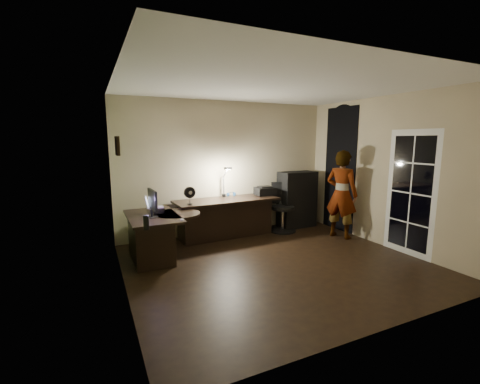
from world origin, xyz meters
name	(u,v)px	position (x,y,z in m)	size (l,w,h in m)	color
floor	(277,264)	(0.00, 0.00, -0.01)	(4.50, 4.00, 0.01)	black
ceiling	(280,85)	(0.00, 0.00, 2.71)	(4.50, 4.00, 0.01)	silver
wall_back	(227,168)	(0.00, 2.00, 1.35)	(4.50, 0.01, 2.70)	tan
wall_front	(391,202)	(0.00, -2.00, 1.35)	(4.50, 0.01, 2.70)	tan
wall_left	(120,188)	(-2.25, 0.00, 1.35)	(0.01, 4.00, 2.70)	tan
wall_right	(385,172)	(2.25, 0.00, 1.35)	(0.01, 4.00, 2.70)	tan
green_wall_overlay	(121,188)	(-2.24, 0.00, 1.35)	(0.00, 4.00, 2.70)	#4A6128
arched_doorway	(340,170)	(2.24, 1.15, 1.30)	(0.01, 0.90, 2.60)	black
french_door	(411,193)	(2.24, -0.55, 1.05)	(0.02, 0.92, 2.10)	white
framed_picture	(117,146)	(-2.22, 0.45, 1.85)	(0.04, 0.30, 0.25)	black
desk_left	(154,237)	(-1.71, 1.04, 0.36)	(0.78, 1.26, 0.73)	black
desk_right	(227,218)	(-0.16, 1.63, 0.39)	(2.06, 0.72, 0.77)	black
cabinet	(297,199)	(1.56, 1.71, 0.62)	(0.82, 0.41, 1.23)	black
laptop_stand	(155,210)	(-1.63, 1.21, 0.77)	(0.24, 0.20, 0.10)	silver
laptop	(155,202)	(-1.63, 1.21, 0.92)	(0.29, 0.27, 0.20)	silver
monitor	(152,208)	(-1.74, 0.93, 0.88)	(0.10, 0.49, 0.32)	black
mouse	(182,220)	(-1.36, 0.54, 0.73)	(0.06, 0.08, 0.03)	silver
phone	(186,213)	(-1.17, 0.99, 0.72)	(0.07, 0.13, 0.01)	black
pen	(184,211)	(-1.16, 1.14, 0.72)	(0.01, 0.15, 0.01)	black
speaker	(146,222)	(-1.92, 0.28, 0.82)	(0.08, 0.08, 0.20)	black
notepad	(186,215)	(-1.20, 0.89, 0.72)	(0.16, 0.22, 0.01)	silver
desk_fan	(190,195)	(-0.99, 1.40, 0.94)	(0.20, 0.11, 0.32)	black
headphones	(231,194)	(0.02, 1.85, 0.83)	(0.18, 0.08, 0.09)	navy
printer	(265,191)	(0.73, 1.68, 0.87)	(0.40, 0.31, 0.18)	black
desk_lamp	(224,181)	(-0.15, 1.83, 1.11)	(0.16, 0.30, 0.65)	black
office_chair	(283,208)	(1.07, 1.51, 0.51)	(0.57, 0.57, 1.03)	black
person	(342,194)	(1.88, 0.67, 0.87)	(0.62, 0.41, 1.73)	#D8A88C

